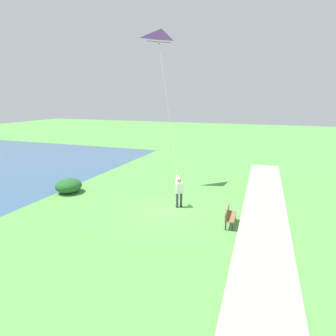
{
  "coord_description": "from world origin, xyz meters",
  "views": [
    {
      "loc": [
        -5.28,
        14.27,
        6.17
      ],
      "look_at": [
        -0.16,
        0.57,
        2.66
      ],
      "focal_mm": 31.02,
      "sensor_mm": 36.0,
      "label": 1
    }
  ],
  "objects_px": {
    "person_kite_flyer": "(179,190)",
    "flying_kite": "(161,38)",
    "lakeside_shrub": "(69,186)",
    "park_bench_near_walkway": "(229,215)"
  },
  "relations": [
    {
      "from": "person_kite_flyer",
      "to": "flying_kite",
      "type": "bearing_deg",
      "value": -55.0
    },
    {
      "from": "person_kite_flyer",
      "to": "lakeside_shrub",
      "type": "bearing_deg",
      "value": 0.26
    },
    {
      "from": "flying_kite",
      "to": "park_bench_near_walkway",
      "type": "xyz_separation_m",
      "value": [
        -5.56,
        4.92,
        -9.42
      ]
    },
    {
      "from": "lakeside_shrub",
      "to": "flying_kite",
      "type": "bearing_deg",
      "value": -146.71
    },
    {
      "from": "park_bench_near_walkway",
      "to": "lakeside_shrub",
      "type": "xyz_separation_m",
      "value": [
        10.92,
        -1.4,
        -0.04
      ]
    },
    {
      "from": "person_kite_flyer",
      "to": "park_bench_near_walkway",
      "type": "xyz_separation_m",
      "value": [
        -3.13,
        1.44,
        -0.54
      ]
    },
    {
      "from": "person_kite_flyer",
      "to": "lakeside_shrub",
      "type": "distance_m",
      "value": 7.82
    },
    {
      "from": "flying_kite",
      "to": "park_bench_near_walkway",
      "type": "distance_m",
      "value": 11.99
    },
    {
      "from": "flying_kite",
      "to": "park_bench_near_walkway",
      "type": "height_order",
      "value": "flying_kite"
    },
    {
      "from": "park_bench_near_walkway",
      "to": "lakeside_shrub",
      "type": "relative_size",
      "value": 0.85
    }
  ]
}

